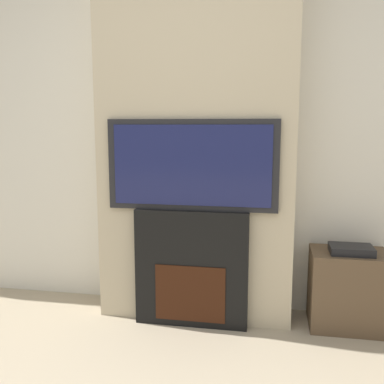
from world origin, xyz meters
name	(u,v)px	position (x,y,z in m)	size (l,w,h in m)	color
wall_back	(201,118)	(0.00, 2.03, 1.35)	(6.00, 0.06, 2.70)	silver
chimney_breast	(197,117)	(0.00, 1.83, 1.35)	(1.28, 0.33, 2.70)	#BCAD8E
fireplace	(192,268)	(0.00, 1.67, 0.38)	(0.73, 0.15, 0.76)	black
television	(192,165)	(0.00, 1.66, 1.05)	(1.08, 0.07, 0.57)	black
media_stand	(348,288)	(1.00, 1.79, 0.26)	(0.48, 0.34, 0.55)	brown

